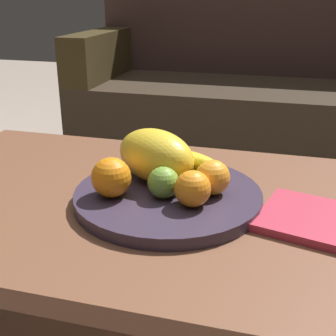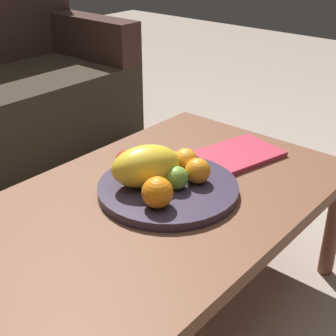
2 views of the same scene
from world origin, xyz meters
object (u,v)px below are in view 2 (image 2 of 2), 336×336
at_px(apple_front, 127,162).
at_px(apple_left, 177,178).
at_px(melon_large_front, 146,166).
at_px(banana_bunch, 153,163).
at_px(magazine, 239,154).
at_px(fruit_bowl, 168,188).
at_px(orange_left, 157,192).
at_px(orange_right, 198,171).
at_px(orange_front, 186,161).
at_px(coffee_table, 154,212).

height_order(apple_front, apple_left, apple_front).
relative_size(melon_large_front, apple_left, 2.97).
relative_size(banana_bunch, magazine, 0.64).
bearing_deg(melon_large_front, fruit_bowl, -49.10).
relative_size(orange_left, orange_right, 1.14).
bearing_deg(orange_right, orange_front, 67.21).
height_order(fruit_bowl, orange_right, orange_right).
xyz_separation_m(apple_left, banana_bunch, (0.02, 0.11, -0.00)).
bearing_deg(banana_bunch, orange_right, -72.84).
bearing_deg(apple_left, coffee_table, 144.89).
relative_size(apple_front, banana_bunch, 0.42).
xyz_separation_m(coffee_table, magazine, (0.37, -0.03, 0.05)).
bearing_deg(apple_front, banana_bunch, -53.60).
xyz_separation_m(coffee_table, banana_bunch, (0.08, 0.07, 0.10)).
height_order(orange_front, apple_front, orange_front).
bearing_deg(melon_large_front, apple_left, -63.23).
distance_m(melon_large_front, orange_right, 0.14).
bearing_deg(melon_large_front, orange_right, -43.81).
bearing_deg(fruit_bowl, apple_front, 98.77).
bearing_deg(apple_left, apple_front, 96.92).
height_order(apple_front, banana_bunch, apple_front).
bearing_deg(orange_front, apple_left, -154.94).
distance_m(orange_right, apple_left, 0.07).
bearing_deg(orange_front, magazine, -8.55).
xyz_separation_m(melon_large_front, orange_right, (0.10, -0.10, -0.02)).
height_order(fruit_bowl, orange_front, orange_front).
bearing_deg(fruit_bowl, coffee_table, 173.60).
xyz_separation_m(apple_left, magazine, (0.32, 0.01, -0.05)).
height_order(fruit_bowl, banana_bunch, banana_bunch).
distance_m(apple_front, banana_bunch, 0.07).
relative_size(orange_left, apple_front, 1.18).
distance_m(apple_left, magazine, 0.32).
bearing_deg(apple_front, magazine, -25.07).
height_order(fruit_bowl, orange_left, orange_left).
bearing_deg(apple_left, melon_large_front, 116.77).
xyz_separation_m(orange_right, apple_left, (-0.06, 0.02, -0.00)).
bearing_deg(apple_front, melon_large_front, -101.44).
height_order(melon_large_front, apple_left, melon_large_front).
distance_m(coffee_table, magazine, 0.37).
bearing_deg(banana_bunch, orange_left, -134.33).
height_order(fruit_bowl, melon_large_front, melon_large_front).
bearing_deg(orange_left, magazine, 4.02).
distance_m(melon_large_front, magazine, 0.37).
relative_size(fruit_bowl, apple_front, 5.70).
relative_size(apple_front, apple_left, 1.06).
xyz_separation_m(coffee_table, orange_left, (-0.05, -0.06, 0.11)).
xyz_separation_m(orange_left, apple_front, (0.08, 0.19, -0.01)).
xyz_separation_m(orange_front, orange_right, (-0.03, -0.06, -0.00)).
bearing_deg(orange_right, apple_front, 114.00).
distance_m(fruit_bowl, orange_front, 0.10).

